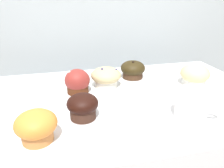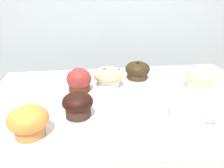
{
  "view_description": "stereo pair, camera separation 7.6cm",
  "coord_description": "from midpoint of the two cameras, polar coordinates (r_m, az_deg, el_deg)",
  "views": [
    {
      "loc": [
        -0.23,
        -0.66,
        1.22
      ],
      "look_at": [
        -0.06,
        0.02,
        0.93
      ],
      "focal_mm": 35.0,
      "sensor_mm": 36.0,
      "label": 1
    },
    {
      "loc": [
        -0.15,
        -0.68,
        1.22
      ],
      "look_at": [
        -0.06,
        0.02,
        0.93
      ],
      "focal_mm": 35.0,
      "sensor_mm": 36.0,
      "label": 2
    }
  ],
  "objects": [
    {
      "name": "muffin_back_left",
      "position": [
        0.9,
        18.6,
        2.23
      ],
      "size": [
        0.11,
        0.11,
        0.08
      ],
      "color": "white",
      "rests_on": "display_counter"
    },
    {
      "name": "coffee_cup",
      "position": [
        0.65,
        17.1,
        -5.17
      ],
      "size": [
        0.13,
        0.09,
        0.09
      ],
      "color": "white",
      "rests_on": "display_counter"
    },
    {
      "name": "muffin_front_center",
      "position": [
        0.64,
        -11.08,
        -5.78
      ],
      "size": [
        0.09,
        0.09,
        0.07
      ],
      "color": "#392118",
      "rests_on": "display_counter"
    },
    {
      "name": "muffin_back_right",
      "position": [
        0.58,
        -22.84,
        -10.19
      ],
      "size": [
        0.1,
        0.1,
        0.08
      ],
      "color": "#C3793F",
      "rests_on": "display_counter"
    },
    {
      "name": "muffin_front_right",
      "position": [
        0.93,
        3.13,
        3.73
      ],
      "size": [
        0.1,
        0.1,
        0.08
      ],
      "color": "#402919",
      "rests_on": "display_counter"
    },
    {
      "name": "muffin_front_left",
      "position": [
        0.8,
        -11.71,
        0.46
      ],
      "size": [
        0.09,
        0.09,
        0.09
      ],
      "color": "#492311",
      "rests_on": "display_counter"
    },
    {
      "name": "wall_back",
      "position": [
        1.32,
        -5.08,
        8.54
      ],
      "size": [
        3.2,
        0.1,
        1.8
      ],
      "primitive_type": "cube",
      "color": "#A8B2B7",
      "rests_on": "ground"
    },
    {
      "name": "muffin_back_center",
      "position": [
        0.84,
        -4.15,
        1.85
      ],
      "size": [
        0.12,
        0.12,
        0.08
      ],
      "color": "silver",
      "rests_on": "display_counter"
    }
  ]
}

